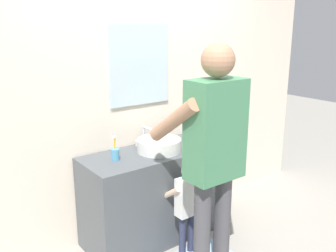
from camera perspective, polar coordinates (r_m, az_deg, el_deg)
ground_plane at (r=3.48m, az=1.56°, el=-17.87°), size 14.00×14.00×0.00m
back_wall at (r=3.46m, az=-4.70°, el=6.07°), size 4.40×0.10×2.70m
vanity_cabinet at (r=3.49m, az=-1.50°, el=-10.07°), size 1.36×0.54×0.82m
sink_basin at (r=3.30m, az=-1.36°, el=-2.87°), size 0.38×0.38×0.11m
faucet at (r=3.48m, az=-3.57°, el=-1.53°), size 0.18×0.14×0.18m
toothbrush_cup at (r=3.12m, az=-7.97°, el=-4.14°), size 0.07×0.07×0.21m
child_toddler at (r=3.17m, az=2.79°, el=-11.32°), size 0.25×0.25×0.81m
adult_parent at (r=2.71m, az=6.84°, el=-2.78°), size 0.55×0.58×1.78m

